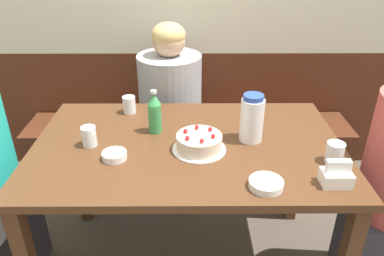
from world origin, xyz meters
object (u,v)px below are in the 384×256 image
Objects in this scene: bench_seat at (189,151)px; bowl_soup_white at (114,155)px; soju_bottle at (155,113)px; bowl_rice_small at (266,184)px; water_pitcher at (252,118)px; glass_tumbler_short at (89,136)px; glass_water_tall at (129,105)px; napkin_holder at (336,176)px; glass_shot_small at (335,153)px; person_pale_blue_shirt at (171,114)px; birthday_cake at (199,143)px.

bench_seat is 1.15m from bowl_soup_white.
bowl_soup_white is at bearing -122.45° from soju_bottle.
bowl_rice_small is at bearing -18.42° from bowl_soup_white.
water_pitcher is 2.42× the size of glass_tumbler_short.
water_pitcher reaches higher than bowl_rice_small.
bowl_soup_white reaches higher than bench_seat.
glass_tumbler_short is (-0.13, -0.34, 0.00)m from glass_water_tall.
soju_bottle reaches higher than napkin_holder.
napkin_holder is at bearing -63.94° from bench_seat.
soju_bottle is at bearing 169.76° from water_pitcher.
glass_shot_small is at bearing -58.54° from bench_seat.
water_pitcher is 2.49× the size of glass_water_tall.
person_pale_blue_shirt is (-0.71, 0.85, -0.24)m from glass_shot_small.
bowl_soup_white is at bearing 178.27° from glass_shot_small.
birthday_cake reaches higher than glass_water_tall.
glass_shot_small is at bearing 28.96° from bowl_rice_small.
birthday_cake reaches higher than glass_shot_small.
water_pitcher is 0.37m from glass_shot_small.
bowl_soup_white is 0.45m from glass_water_tall.
glass_shot_small is at bearing -7.55° from glass_tumbler_short.
birthday_cake is 1.12× the size of soju_bottle.
glass_water_tall is (-0.30, -0.51, 0.60)m from bench_seat.
bench_seat is at bearing 140.77° from person_pale_blue_shirt.
napkin_holder reaches higher than glass_water_tall.
birthday_cake is 0.26m from water_pitcher.
glass_tumbler_short is (-0.73, 0.31, 0.03)m from bowl_rice_small.
birthday_cake is 0.48m from glass_tumbler_short.
water_pitcher is 0.45m from soju_bottle.
bowl_rice_small is 1.12m from person_pale_blue_shirt.
bowl_soup_white is 0.63m from bowl_rice_small.
glass_shot_small is (0.32, -0.19, -0.06)m from water_pitcher.
soju_bottle is 2.40× the size of glass_shot_small.
bench_seat is 0.98m from soju_bottle.
bench_seat is 1.07m from birthday_cake.
napkin_holder reaches higher than bowl_rice_small.
glass_shot_small is (0.31, 0.17, 0.03)m from bowl_rice_small.
bowl_soup_white is (-0.35, -0.07, -0.02)m from birthday_cake.
water_pitcher reaches higher than bowl_soup_white.
glass_water_tall is at bearing 143.88° from napkin_holder.
glass_water_tall is at bearing 153.98° from water_pitcher.
birthday_cake is at bearing -46.79° from glass_water_tall.
bench_seat is 21.44× the size of bowl_soup_white.
birthday_cake is 2.12× the size of napkin_holder.
bench_seat is 1.12m from glass_tumbler_short.
glass_tumbler_short is at bearing -110.80° from glass_water_tall.
glass_tumbler_short is (-0.99, 0.29, 0.01)m from napkin_holder.
birthday_cake is 0.27m from soju_bottle.
water_pitcher is 0.44m from napkin_holder.
napkin_holder is 1.23m from person_pale_blue_shirt.
water_pitcher is 2.13× the size of bowl_soup_white.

